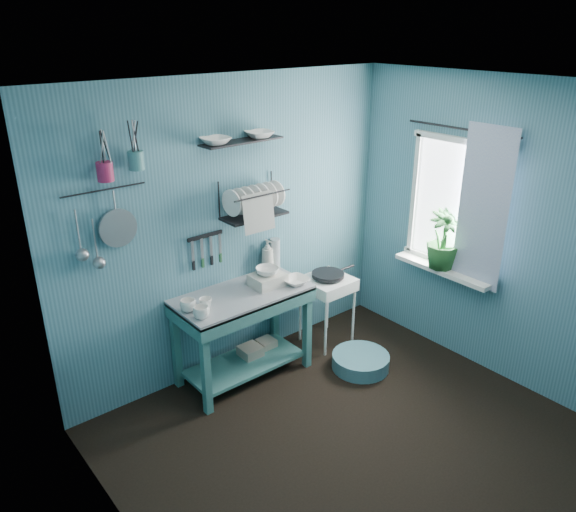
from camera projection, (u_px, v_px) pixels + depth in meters
floor at (356, 443)px, 4.10m from camera, size 3.20×3.20×0.00m
ceiling at (377, 89)px, 3.14m from camera, size 3.20×3.20×0.00m
wall_back at (234, 229)px, 4.69m from camera, size 3.20×0.00×3.20m
wall_left at (134, 384)px, 2.68m from camera, size 0.00×3.00×3.00m
wall_right at (502, 235)px, 4.56m from camera, size 0.00×3.00×3.00m
work_counter at (243, 335)px, 4.75m from camera, size 1.20×0.73×0.80m
mug_left at (201, 312)px, 4.18m from camera, size 0.12×0.12×0.10m
mug_mid at (206, 304)px, 4.31m from camera, size 0.14×0.14×0.09m
mug_right at (188, 306)px, 4.28m from camera, size 0.17×0.17×0.10m
wash_tub at (268, 280)px, 4.70m from camera, size 0.28×0.22×0.10m
tub_bowl at (267, 271)px, 4.67m from camera, size 0.20×0.19×0.06m
soap_bottle at (268, 256)px, 4.92m from camera, size 0.11×0.12×0.30m
water_bottle at (275, 254)px, 5.00m from camera, size 0.09×0.09×0.28m
counter_bowl at (296, 281)px, 4.74m from camera, size 0.22×0.22×0.05m
hotplate_stand at (327, 310)px, 5.30m from camera, size 0.48×0.48×0.67m
frying_pan at (328, 275)px, 5.15m from camera, size 0.30×0.30×0.03m
knife_strip at (205, 236)px, 4.48m from camera, size 0.32×0.03×0.03m
dish_rack at (254, 198)px, 4.56m from camera, size 0.58×0.33×0.32m
upper_shelf at (242, 141)px, 4.35m from camera, size 0.71×0.20×0.02m
shelf_bowl_left at (215, 140)px, 4.20m from camera, size 0.22×0.22×0.05m
shelf_bowl_right at (259, 136)px, 4.44m from camera, size 0.25×0.25×0.05m
utensil_cup_magenta at (105, 172)px, 3.75m from camera, size 0.11×0.11×0.13m
utensil_cup_teal at (136, 160)px, 3.86m from camera, size 0.11×0.11×0.13m
colander at (118, 228)px, 3.96m from camera, size 0.28×0.03×0.28m
ladle_outer at (78, 231)px, 3.79m from camera, size 0.01×0.01×0.30m
ladle_inner at (95, 239)px, 3.89m from camera, size 0.01×0.01×0.30m
hook_rail at (104, 190)px, 3.83m from camera, size 0.60×0.01×0.01m
window_glass at (456, 205)px, 4.81m from camera, size 0.00×1.10×1.10m
windowsill at (442, 270)px, 4.99m from camera, size 0.16×0.95×0.04m
curtain at (483, 209)px, 4.54m from camera, size 0.00×1.35×1.35m
curtain_rod at (462, 129)px, 4.53m from camera, size 0.02×1.05×0.02m
potted_plant at (443, 240)px, 4.89m from camera, size 0.38×0.38×0.53m
storage_tin_large at (250, 358)px, 4.95m from camera, size 0.18×0.18×0.22m
storage_tin_small at (266, 349)px, 5.09m from camera, size 0.15×0.15×0.20m
floor_basin at (361, 361)px, 4.98m from camera, size 0.51×0.51×0.13m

